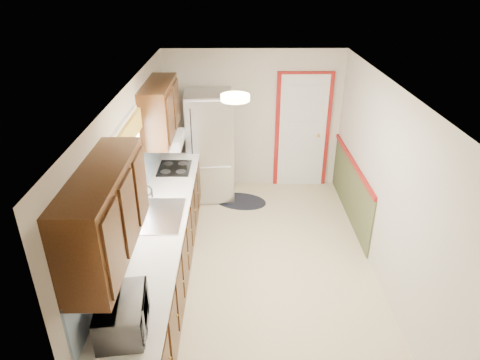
{
  "coord_description": "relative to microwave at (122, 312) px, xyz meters",
  "views": [
    {
      "loc": [
        -0.29,
        -4.51,
        3.57
      ],
      "look_at": [
        -0.25,
        0.32,
        1.15
      ],
      "focal_mm": 32.0,
      "sensor_mm": 36.0,
      "label": 1
    }
  ],
  "objects": [
    {
      "name": "refrigerator",
      "position": [
        0.47,
        4.0,
        -0.22
      ],
      "size": [
        0.8,
        0.78,
        1.81
      ],
      "rotation": [
        0.0,
        0.0,
        0.07
      ],
      "color": "#B7B7BC",
      "rests_on": "ground"
    },
    {
      "name": "microwave",
      "position": [
        0.0,
        0.0,
        0.0
      ],
      "size": [
        0.37,
        0.58,
        0.37
      ],
      "primitive_type": "imported",
      "rotation": [
        0.0,
        0.0,
        1.7
      ],
      "color": "white",
      "rests_on": "kitchen_run"
    },
    {
      "name": "kitchen_run",
      "position": [
        -0.04,
        1.66,
        -0.32
      ],
      "size": [
        0.63,
        4.0,
        2.2
      ],
      "color": "#391E0D",
      "rests_on": "ground"
    },
    {
      "name": "cooktop",
      "position": [
        0.01,
        3.06,
        -0.18
      ],
      "size": [
        0.46,
        0.55,
        0.02
      ],
      "primitive_type": "cube",
      "color": "black",
      "rests_on": "kitchen_run"
    },
    {
      "name": "ceiling_fixture",
      "position": [
        0.9,
        1.75,
        1.23
      ],
      "size": [
        0.3,
        0.3,
        0.06
      ],
      "primitive_type": "cylinder",
      "color": "#FFD88C",
      "rests_on": "room_shell"
    },
    {
      "name": "back_wall_trim",
      "position": [
        2.19,
        4.16,
        -0.24
      ],
      "size": [
        1.12,
        2.3,
        2.08
      ],
      "color": "maroon",
      "rests_on": "ground"
    },
    {
      "name": "room_shell",
      "position": [
        1.2,
        1.95,
        0.07
      ],
      "size": [
        3.2,
        5.2,
        2.52
      ],
      "color": "beige",
      "rests_on": "ground"
    },
    {
      "name": "rug",
      "position": [
        0.97,
        3.75,
        -1.12
      ],
      "size": [
        0.99,
        0.77,
        0.01
      ],
      "primitive_type": "ellipsoid",
      "rotation": [
        0.0,
        0.0,
        -0.27
      ],
      "color": "black",
      "rests_on": "ground"
    }
  ]
}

